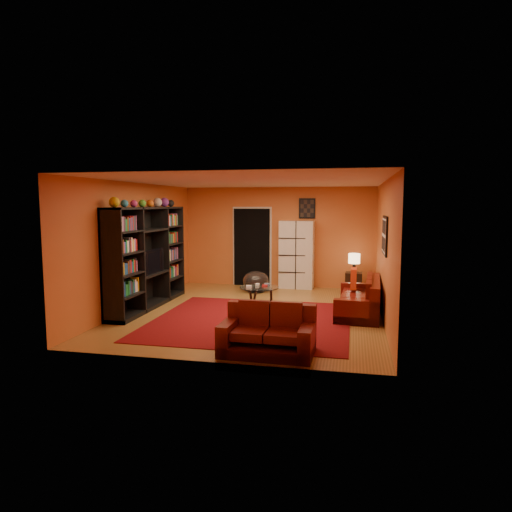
% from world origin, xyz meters
% --- Properties ---
extents(floor, '(6.00, 6.00, 0.00)m').
position_xyz_m(floor, '(0.00, 0.00, 0.00)').
color(floor, brown).
rests_on(floor, ground).
extents(ceiling, '(6.00, 6.00, 0.00)m').
position_xyz_m(ceiling, '(0.00, 0.00, 2.60)').
color(ceiling, white).
rests_on(ceiling, wall_back).
extents(wall_back, '(6.00, 0.00, 6.00)m').
position_xyz_m(wall_back, '(0.00, 3.00, 1.30)').
color(wall_back, '#C25F2A').
rests_on(wall_back, floor).
extents(wall_front, '(6.00, 0.00, 6.00)m').
position_xyz_m(wall_front, '(0.00, -3.00, 1.30)').
color(wall_front, '#C25F2A').
rests_on(wall_front, floor).
extents(wall_left, '(0.00, 6.00, 6.00)m').
position_xyz_m(wall_left, '(-2.50, 0.00, 1.30)').
color(wall_left, '#C25F2A').
rests_on(wall_left, floor).
extents(wall_right, '(0.00, 6.00, 6.00)m').
position_xyz_m(wall_right, '(2.50, 0.00, 1.30)').
color(wall_right, '#C25F2A').
rests_on(wall_right, floor).
extents(rug, '(3.60, 3.60, 0.01)m').
position_xyz_m(rug, '(0.10, -0.70, 0.01)').
color(rug, '#53090D').
rests_on(rug, floor).
extents(doorway, '(0.95, 0.10, 2.04)m').
position_xyz_m(doorway, '(-0.70, 2.96, 1.02)').
color(doorway, black).
rests_on(doorway, floor).
extents(wall_art_right, '(0.03, 1.00, 0.70)m').
position_xyz_m(wall_art_right, '(2.48, -0.30, 1.60)').
color(wall_art_right, black).
rests_on(wall_art_right, wall_right).
extents(wall_art_back, '(0.42, 0.03, 0.52)m').
position_xyz_m(wall_art_back, '(0.75, 2.98, 2.05)').
color(wall_art_back, black).
rests_on(wall_art_back, wall_back).
extents(entertainment_unit, '(0.45, 3.00, 2.10)m').
position_xyz_m(entertainment_unit, '(-2.27, 0.00, 1.05)').
color(entertainment_unit, black).
rests_on(entertainment_unit, floor).
extents(tv, '(0.88, 0.12, 0.51)m').
position_xyz_m(tv, '(-2.23, -0.01, 0.97)').
color(tv, black).
rests_on(tv, entertainment_unit).
extents(sofa, '(0.90, 2.01, 0.85)m').
position_xyz_m(sofa, '(2.13, 0.27, 0.29)').
color(sofa, '#4B0C0A').
rests_on(sofa, rug).
extents(loveseat, '(1.35, 0.83, 0.85)m').
position_xyz_m(loveseat, '(0.75, -2.42, 0.29)').
color(loveseat, '#4B0C0A').
rests_on(loveseat, rug).
extents(throw_pillow, '(0.12, 0.42, 0.42)m').
position_xyz_m(throw_pillow, '(1.95, 0.74, 0.63)').
color(throw_pillow, red).
rests_on(throw_pillow, sofa).
extents(coffee_table, '(0.83, 0.83, 0.41)m').
position_xyz_m(coffee_table, '(0.01, 0.48, 0.37)').
color(coffee_table, silver).
rests_on(coffee_table, floor).
extents(storage_cabinet, '(0.88, 0.42, 1.74)m').
position_xyz_m(storage_cabinet, '(0.51, 2.80, 0.87)').
color(storage_cabinet, silver).
rests_on(storage_cabinet, floor).
extents(bowl_chair, '(0.63, 0.63, 0.52)m').
position_xyz_m(bowl_chair, '(-0.39, 2.03, 0.28)').
color(bowl_chair, black).
rests_on(bowl_chair, floor).
extents(side_table, '(0.41, 0.41, 0.50)m').
position_xyz_m(side_table, '(1.96, 2.48, 0.25)').
color(side_table, black).
rests_on(side_table, floor).
extents(table_lamp, '(0.28, 0.28, 0.47)m').
position_xyz_m(table_lamp, '(1.96, 2.48, 0.83)').
color(table_lamp, black).
rests_on(table_lamp, side_table).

